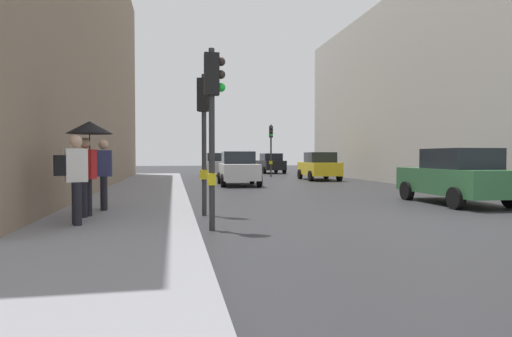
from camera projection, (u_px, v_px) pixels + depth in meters
name	position (u px, v px, depth m)	size (l,w,h in m)	color
ground_plane	(453.00, 223.00, 9.77)	(120.00, 120.00, 0.00)	#28282B
sidewalk_kerb	(137.00, 200.00, 14.27)	(3.31, 40.00, 0.16)	gray
building_facade_right	(484.00, 92.00, 25.37)	(12.00, 26.20, 10.58)	#B2ADA3
traffic_light_near_right	(205.00, 118.00, 10.96)	(0.45, 0.34, 3.60)	#2D2D2D
traffic_light_far_median	(271.00, 141.00, 31.63)	(0.25, 0.43, 3.83)	#2D2D2D
traffic_light_near_left	(213.00, 105.00, 8.74)	(0.43, 0.24, 3.70)	#2D2D2D
car_silver_hatchback	(217.00, 164.00, 34.03)	(2.08, 4.23, 1.76)	#BCBCC1
car_dark_suv	(271.00, 163.00, 38.42)	(2.14, 4.26, 1.76)	black
car_white_compact	(238.00, 168.00, 22.59)	(2.16, 4.27, 1.76)	silver
car_yellow_taxi	(319.00, 166.00, 27.46)	(2.18, 4.28, 1.76)	yellow
car_green_estate	(456.00, 176.00, 13.71)	(2.07, 4.23, 1.76)	#2D6038
pedestrian_with_umbrella	(88.00, 142.00, 9.61)	(1.00, 1.00, 2.14)	black
pedestrian_with_black_backpack	(74.00, 174.00, 8.49)	(0.66, 0.45, 1.77)	black
pedestrian_with_grey_backpack	(102.00, 170.00, 10.85)	(0.62, 0.36, 1.77)	black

